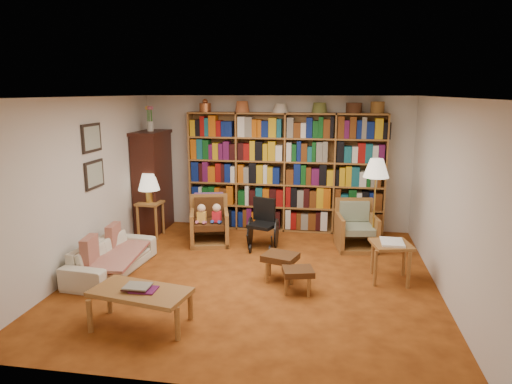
% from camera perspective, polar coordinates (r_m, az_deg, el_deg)
% --- Properties ---
extents(floor, '(5.00, 5.00, 0.00)m').
position_cam_1_polar(floor, '(6.58, -0.35, -10.56)').
color(floor, '#A05018').
rests_on(floor, ground).
extents(ceiling, '(5.00, 5.00, 0.00)m').
position_cam_1_polar(ceiling, '(6.05, -0.38, 11.78)').
color(ceiling, silver).
rests_on(ceiling, wall_back).
extents(wall_back, '(5.00, 0.00, 5.00)m').
position_cam_1_polar(wall_back, '(8.63, 2.45, 3.64)').
color(wall_back, silver).
rests_on(wall_back, floor).
extents(wall_front, '(5.00, 0.00, 5.00)m').
position_cam_1_polar(wall_front, '(3.85, -6.72, -7.70)').
color(wall_front, silver).
rests_on(wall_front, floor).
extents(wall_left, '(0.00, 5.00, 5.00)m').
position_cam_1_polar(wall_left, '(7.05, -20.81, 0.84)').
color(wall_left, silver).
rests_on(wall_left, floor).
extents(wall_right, '(0.00, 5.00, 5.00)m').
position_cam_1_polar(wall_right, '(6.29, 22.71, -0.66)').
color(wall_right, silver).
rests_on(wall_right, floor).
extents(bookshelf, '(3.60, 0.30, 2.42)m').
position_cam_1_polar(bookshelf, '(8.45, 3.65, 2.89)').
color(bookshelf, olive).
rests_on(bookshelf, floor).
extents(curio_cabinet, '(0.50, 0.95, 2.40)m').
position_cam_1_polar(curio_cabinet, '(8.77, -12.78, 1.51)').
color(curio_cabinet, '#39150F').
rests_on(curio_cabinet, floor).
extents(framed_pictures, '(0.03, 0.52, 0.97)m').
position_cam_1_polar(framed_pictures, '(7.24, -19.71, 4.22)').
color(framed_pictures, black).
rests_on(framed_pictures, wall_left).
extents(sofa, '(1.65, 0.76, 0.47)m').
position_cam_1_polar(sofa, '(6.97, -17.61, -7.75)').
color(sofa, beige).
rests_on(sofa, floor).
extents(sofa_throw, '(0.84, 1.39, 0.04)m').
position_cam_1_polar(sofa_throw, '(6.93, -17.27, -7.27)').
color(sofa_throw, beige).
rests_on(sofa_throw, sofa).
extents(cushion_left, '(0.14, 0.37, 0.36)m').
position_cam_1_polar(cushion_left, '(7.25, -17.40, -5.14)').
color(cushion_left, maroon).
rests_on(cushion_left, sofa).
extents(cushion_right, '(0.17, 0.40, 0.38)m').
position_cam_1_polar(cushion_right, '(6.67, -20.09, -6.88)').
color(cushion_right, maroon).
rests_on(cushion_right, sofa).
extents(side_table_lamp, '(0.44, 0.44, 0.63)m').
position_cam_1_polar(side_table_lamp, '(8.43, -13.08, -2.33)').
color(side_table_lamp, olive).
rests_on(side_table_lamp, floor).
extents(table_lamp, '(0.38, 0.38, 0.52)m').
position_cam_1_polar(table_lamp, '(8.32, -13.26, 1.13)').
color(table_lamp, gold).
rests_on(table_lamp, side_table_lamp).
extents(armchair_leather, '(0.82, 0.84, 0.83)m').
position_cam_1_polar(armchair_leather, '(7.95, -5.69, -3.90)').
color(armchair_leather, olive).
rests_on(armchair_leather, floor).
extents(armchair_sage, '(0.75, 0.77, 0.80)m').
position_cam_1_polar(armchair_sage, '(7.86, 12.41, -4.61)').
color(armchair_sage, olive).
rests_on(armchair_sage, floor).
extents(wheelchair, '(0.51, 0.66, 0.83)m').
position_cam_1_polar(wheelchair, '(7.66, 0.90, -4.20)').
color(wheelchair, black).
rests_on(wheelchair, floor).
extents(floor_lamp, '(0.41, 0.41, 1.54)m').
position_cam_1_polar(floor_lamp, '(7.47, 14.78, 2.43)').
color(floor_lamp, gold).
rests_on(floor_lamp, floor).
extents(side_table_papers, '(0.60, 0.60, 0.58)m').
position_cam_1_polar(side_table_papers, '(6.55, 16.52, -6.87)').
color(side_table_papers, olive).
rests_on(side_table_papers, floor).
extents(footstool_a, '(0.54, 0.50, 0.38)m').
position_cam_1_polar(footstool_a, '(6.37, 3.06, -8.35)').
color(footstool_a, '#472913').
rests_on(footstool_a, floor).
extents(footstool_b, '(0.46, 0.41, 0.33)m').
position_cam_1_polar(footstool_b, '(6.03, 5.28, -10.06)').
color(footstool_b, '#472913').
rests_on(footstool_b, floor).
extents(coffee_table, '(1.16, 0.73, 0.48)m').
position_cam_1_polar(coffee_table, '(5.32, -14.24, -12.30)').
color(coffee_table, olive).
rests_on(coffee_table, floor).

